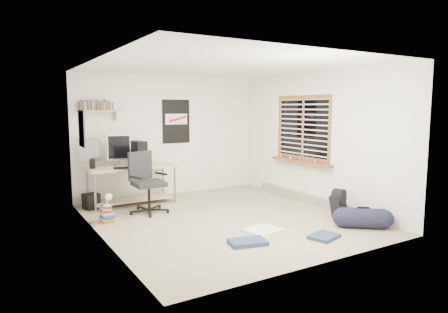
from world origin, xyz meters
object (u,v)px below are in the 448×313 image
desk (132,185)px  duffel_bag (363,219)px  office_chair (149,185)px  book_stack (106,214)px  backpack (338,206)px

desk → duffel_bag: desk is taller
office_chair → desk: bearing=76.0°
desk → book_stack: 1.29m
desk → office_chair: bearing=-89.7°
duffel_bag → book_stack: size_ratio=1.33×
desk → duffel_bag: (2.55, -3.34, -0.22)m
duffel_bag → book_stack: duffel_bag is taller
desk → office_chair: size_ratio=1.51×
desk → backpack: 3.82m
duffel_bag → book_stack: bearing=-175.3°
office_chair → backpack: office_chair is taller
backpack → book_stack: backpack is taller
desk → office_chair: (0.05, -0.78, 0.12)m
office_chair → backpack: 3.27m
office_chair → backpack: size_ratio=2.85×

